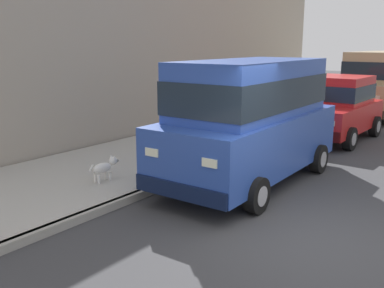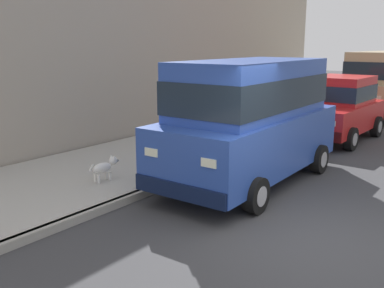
% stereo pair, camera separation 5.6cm
% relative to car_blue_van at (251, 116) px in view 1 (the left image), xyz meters
% --- Properties ---
extents(ground_plane, '(80.00, 80.00, 0.00)m').
position_rel_car_blue_van_xyz_m(ground_plane, '(2.07, -1.86, -1.39)').
color(ground_plane, '#38383A').
extents(curb, '(0.16, 64.00, 0.14)m').
position_rel_car_blue_van_xyz_m(curb, '(-1.13, -1.86, -1.32)').
color(curb, gray).
rests_on(curb, ground).
extents(sidewalk, '(3.60, 64.00, 0.14)m').
position_rel_car_blue_van_xyz_m(sidewalk, '(-2.93, -1.86, -1.32)').
color(sidewalk, '#A8A59E').
rests_on(sidewalk, ground).
extents(car_blue_van, '(2.21, 4.94, 2.52)m').
position_rel_car_blue_van_xyz_m(car_blue_van, '(0.00, 0.00, 0.00)').
color(car_blue_van, '#28479E').
rests_on(car_blue_van, ground).
extents(car_red_hatchback, '(2.01, 3.83, 1.88)m').
position_rel_car_blue_van_xyz_m(car_red_hatchback, '(-0.03, 5.31, -0.42)').
color(car_red_hatchback, red).
rests_on(car_red_hatchback, ground).
extents(car_tan_van, '(2.27, 4.97, 2.52)m').
position_rel_car_blue_van_xyz_m(car_tan_van, '(-0.10, 10.31, 0.00)').
color(car_tan_van, tan).
rests_on(car_tan_van, ground).
extents(dog_white, '(0.23, 0.76, 0.49)m').
position_rel_car_blue_van_xyz_m(dog_white, '(-2.12, -2.08, -0.97)').
color(dog_white, white).
rests_on(dog_white, sidewalk).
extents(building_facade, '(0.50, 20.00, 5.09)m').
position_rel_car_blue_van_xyz_m(building_facade, '(-5.03, 3.60, 1.15)').
color(building_facade, '#9E9384').
rests_on(building_facade, ground).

